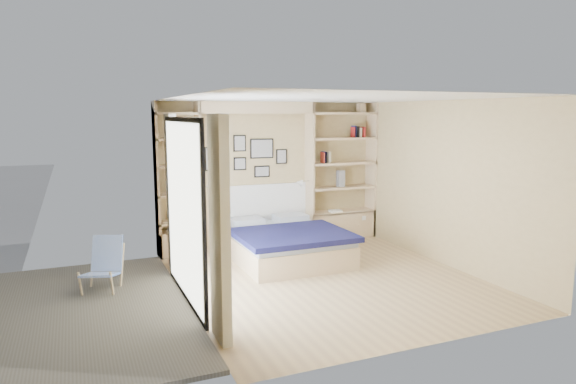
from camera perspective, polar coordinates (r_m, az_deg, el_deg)
name	(u,v)px	position (r m, az deg, el deg)	size (l,w,h in m)	color
ground	(327,279)	(7.31, 4.34, -9.65)	(4.50, 4.50, 0.00)	tan
room_shell	(263,190)	(8.27, -2.77, 0.20)	(4.50, 4.50, 4.50)	tan
bed	(284,242)	(8.20, -0.43, -5.60)	(1.69, 2.11, 1.07)	tan
photo_gallery	(245,155)	(8.85, -4.76, 4.17)	(1.48, 0.02, 0.82)	black
reading_lamps	(258,185)	(8.75, -3.32, 0.81)	(1.92, 0.12, 0.15)	silver
shelf_decor	(328,148)	(9.29, 4.52, 4.86)	(3.55, 0.23, 2.03)	maroon
deck	(44,319)	(6.59, -25.51, -12.58)	(3.20, 4.00, 0.05)	#665C4B
deck_chair	(104,265)	(7.23, -19.79, -7.61)	(0.63, 0.80, 0.70)	tan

